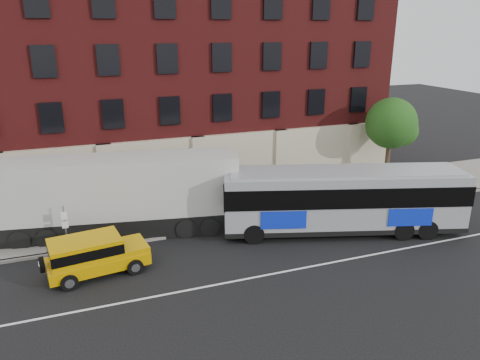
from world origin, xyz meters
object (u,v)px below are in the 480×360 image
object	(u,v)px
street_tree	(392,125)
city_bus	(343,198)
sign_pole	(65,226)
shipping_container	(117,197)
yellow_suv	(92,254)

from	to	relation	value
street_tree	city_bus	size ratio (longest dim) A/B	0.46
street_tree	city_bus	distance (m)	9.89
sign_pole	city_bus	bearing A→B (deg)	-10.29
city_bus	shipping_container	xyz separation A→B (m)	(-11.76, 4.09, 0.15)
street_tree	shipping_container	bearing A→B (deg)	-174.42
sign_pole	shipping_container	distance (m)	3.20
street_tree	yellow_suv	world-z (taller)	street_tree
sign_pole	yellow_suv	bearing A→B (deg)	-67.69
sign_pole	street_tree	bearing A→B (deg)	8.61
sign_pole	yellow_suv	size ratio (longest dim) A/B	0.51
sign_pole	shipping_container	bearing A→B (deg)	27.73
sign_pole	shipping_container	size ratio (longest dim) A/B	0.19
yellow_suv	sign_pole	bearing A→B (deg)	112.31
city_bus	yellow_suv	world-z (taller)	city_bus
street_tree	shipping_container	xyz separation A→B (m)	(-19.28, -1.88, -2.25)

